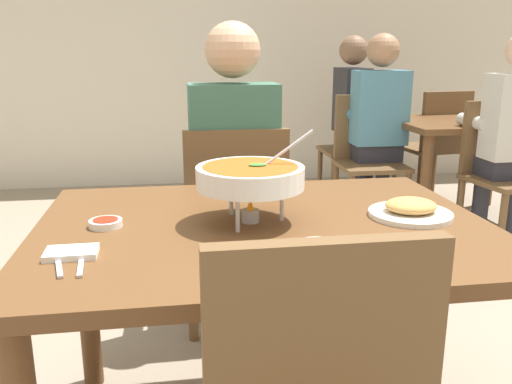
{
  "coord_description": "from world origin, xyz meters",
  "views": [
    {
      "loc": [
        -0.24,
        -1.41,
        1.2
      ],
      "look_at": [
        0.0,
        0.15,
        0.78
      ],
      "focal_mm": 37.61,
      "sensor_mm": 36.0,
      "label": 1
    }
  ],
  "objects_px": {
    "patron_bg_right": "(356,110)",
    "curry_bowl": "(250,177)",
    "diner_main": "(233,161)",
    "rice_plate": "(318,255)",
    "chair_bg_corner": "(437,141)",
    "appetizer_plate": "(411,210)",
    "chair_bg_left": "(367,153)",
    "chair_bg_middle": "(501,166)",
    "dining_table_far": "(465,138)",
    "dining_table_main": "(264,256)",
    "sauce_dish": "(106,223)",
    "chair_diner_main": "(234,217)",
    "chair_bg_right": "(362,141)",
    "patron_bg_middle": "(512,129)",
    "patron_bg_left": "(377,118)"
  },
  "relations": [
    {
      "from": "chair_bg_right",
      "to": "patron_bg_middle",
      "type": "bearing_deg",
      "value": -63.21
    },
    {
      "from": "dining_table_main",
      "to": "appetizer_plate",
      "type": "bearing_deg",
      "value": -1.03
    },
    {
      "from": "curry_bowl",
      "to": "chair_bg_middle",
      "type": "height_order",
      "value": "curry_bowl"
    },
    {
      "from": "curry_bowl",
      "to": "patron_bg_middle",
      "type": "relative_size",
      "value": 0.25
    },
    {
      "from": "chair_diner_main",
      "to": "chair_bg_corner",
      "type": "relative_size",
      "value": 1.0
    },
    {
      "from": "dining_table_far",
      "to": "sauce_dish",
      "type": "bearing_deg",
      "value": -137.59
    },
    {
      "from": "diner_main",
      "to": "curry_bowl",
      "type": "relative_size",
      "value": 3.94
    },
    {
      "from": "diner_main",
      "to": "rice_plate",
      "type": "distance_m",
      "value": 1.1
    },
    {
      "from": "rice_plate",
      "to": "chair_bg_middle",
      "type": "distance_m",
      "value": 2.52
    },
    {
      "from": "diner_main",
      "to": "patron_bg_left",
      "type": "height_order",
      "value": "same"
    },
    {
      "from": "patron_bg_right",
      "to": "rice_plate",
      "type": "bearing_deg",
      "value": -110.54
    },
    {
      "from": "diner_main",
      "to": "patron_bg_middle",
      "type": "height_order",
      "value": "same"
    },
    {
      "from": "sauce_dish",
      "to": "dining_table_far",
      "type": "height_order",
      "value": "sauce_dish"
    },
    {
      "from": "appetizer_plate",
      "to": "chair_bg_middle",
      "type": "relative_size",
      "value": 0.27
    },
    {
      "from": "rice_plate",
      "to": "chair_bg_corner",
      "type": "bearing_deg",
      "value": 58.37
    },
    {
      "from": "chair_diner_main",
      "to": "chair_bg_middle",
      "type": "relative_size",
      "value": 1.0
    },
    {
      "from": "diner_main",
      "to": "patron_bg_right",
      "type": "height_order",
      "value": "same"
    },
    {
      "from": "dining_table_main",
      "to": "curry_bowl",
      "type": "relative_size",
      "value": 3.79
    },
    {
      "from": "chair_diner_main",
      "to": "appetizer_plate",
      "type": "relative_size",
      "value": 3.75
    },
    {
      "from": "appetizer_plate",
      "to": "chair_bg_left",
      "type": "xyz_separation_m",
      "value": [
        0.66,
        2.11,
        -0.24
      ]
    },
    {
      "from": "diner_main",
      "to": "appetizer_plate",
      "type": "relative_size",
      "value": 5.46
    },
    {
      "from": "sauce_dish",
      "to": "chair_bg_right",
      "type": "distance_m",
      "value": 3.05
    },
    {
      "from": "appetizer_plate",
      "to": "patron_bg_middle",
      "type": "relative_size",
      "value": 0.18
    },
    {
      "from": "curry_bowl",
      "to": "diner_main",
      "type": "bearing_deg",
      "value": 87.26
    },
    {
      "from": "chair_diner_main",
      "to": "patron_bg_middle",
      "type": "bearing_deg",
      "value": 23.15
    },
    {
      "from": "sauce_dish",
      "to": "patron_bg_left",
      "type": "relative_size",
      "value": 0.07
    },
    {
      "from": "dining_table_main",
      "to": "chair_bg_right",
      "type": "bearing_deg",
      "value": 64.65
    },
    {
      "from": "dining_table_far",
      "to": "chair_bg_middle",
      "type": "xyz_separation_m",
      "value": [
        -0.03,
        -0.5,
        -0.09
      ]
    },
    {
      "from": "chair_diner_main",
      "to": "sauce_dish",
      "type": "bearing_deg",
      "value": -120.87
    },
    {
      "from": "rice_plate",
      "to": "patron_bg_left",
      "type": "distance_m",
      "value": 2.67
    },
    {
      "from": "sauce_dish",
      "to": "patron_bg_right",
      "type": "relative_size",
      "value": 0.07
    },
    {
      "from": "chair_diner_main",
      "to": "curry_bowl",
      "type": "bearing_deg",
      "value": -92.86
    },
    {
      "from": "curry_bowl",
      "to": "dining_table_far",
      "type": "bearing_deg",
      "value": 48.32
    },
    {
      "from": "dining_table_far",
      "to": "chair_bg_left",
      "type": "relative_size",
      "value": 1.11
    },
    {
      "from": "curry_bowl",
      "to": "dining_table_far",
      "type": "xyz_separation_m",
      "value": [
        1.82,
        2.04,
        -0.26
      ]
    },
    {
      "from": "chair_bg_middle",
      "to": "patron_bg_right",
      "type": "xyz_separation_m",
      "value": [
        -0.57,
        1.08,
        0.24
      ]
    },
    {
      "from": "diner_main",
      "to": "dining_table_far",
      "type": "distance_m",
      "value": 2.18
    },
    {
      "from": "diner_main",
      "to": "sauce_dish",
      "type": "bearing_deg",
      "value": -119.77
    },
    {
      "from": "dining_table_main",
      "to": "dining_table_far",
      "type": "distance_m",
      "value": 2.71
    },
    {
      "from": "patron_bg_right",
      "to": "curry_bowl",
      "type": "bearing_deg",
      "value": -114.82
    },
    {
      "from": "chair_bg_corner",
      "to": "appetizer_plate",
      "type": "bearing_deg",
      "value": -118.72
    },
    {
      "from": "diner_main",
      "to": "chair_bg_left",
      "type": "height_order",
      "value": "diner_main"
    },
    {
      "from": "chair_bg_left",
      "to": "chair_bg_right",
      "type": "xyz_separation_m",
      "value": [
        0.13,
        0.47,
        0.0
      ]
    },
    {
      "from": "chair_diner_main",
      "to": "sauce_dish",
      "type": "height_order",
      "value": "chair_diner_main"
    },
    {
      "from": "dining_table_far",
      "to": "chair_bg_right",
      "type": "distance_m",
      "value": 0.77
    },
    {
      "from": "patron_bg_right",
      "to": "dining_table_main",
      "type": "bearing_deg",
      "value": -114.04
    },
    {
      "from": "sauce_dish",
      "to": "patron_bg_right",
      "type": "height_order",
      "value": "patron_bg_right"
    },
    {
      "from": "chair_diner_main",
      "to": "appetizer_plate",
      "type": "xyz_separation_m",
      "value": [
        0.43,
        -0.77,
        0.24
      ]
    },
    {
      "from": "curry_bowl",
      "to": "sauce_dish",
      "type": "xyz_separation_m",
      "value": [
        -0.4,
        0.02,
        -0.12
      ]
    },
    {
      "from": "chair_diner_main",
      "to": "chair_bg_right",
      "type": "height_order",
      "value": "same"
    }
  ]
}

